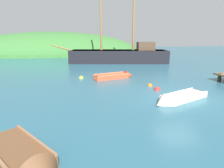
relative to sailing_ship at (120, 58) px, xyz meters
The scene contains 9 objects.
ground_plane 16.60m from the sailing_ship, 91.56° to the right, with size 120.00×120.00×0.00m, color #285B70.
shore_hill 19.90m from the sailing_ship, 121.08° to the left, with size 37.07×18.53×9.18m, color #387033.
sailing_ship is the anchor object (origin of this frame).
rowboat_portside 17.22m from the sailing_ship, 92.98° to the right, with size 3.85×2.40×0.97m.
rowboat_near_dock 10.89m from the sailing_ship, 105.26° to the right, with size 3.72×1.89×0.89m.
rowboat_outer_right 22.89m from the sailing_ship, 110.14° to the right, with size 2.80×3.30×1.13m.
buoy_red 14.82m from the sailing_ship, 93.87° to the right, with size 0.43×0.43×0.43m, color red.
buoy_orange 13.67m from the sailing_ship, 94.39° to the right, with size 0.37×0.37×0.37m, color orange.
buoy_yellow 11.41m from the sailing_ship, 120.58° to the right, with size 0.37×0.37×0.37m, color yellow.
Camera 1 is at (-6.01, -9.95, 3.43)m, focal length 31.31 mm.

